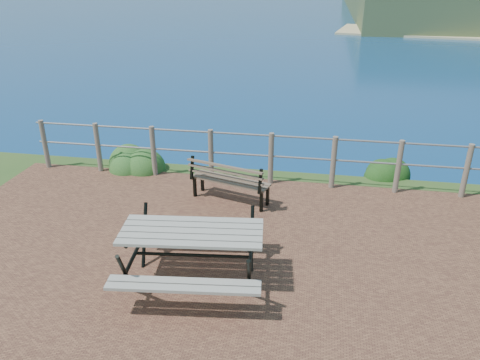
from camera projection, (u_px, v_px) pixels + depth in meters
name	position (u px, v px, depth m)	size (l,w,h in m)	color
ground	(240.00, 293.00, 5.95)	(10.00, 7.00, 0.12)	brown
safety_railing	(271.00, 156.00, 8.72)	(9.40, 0.10, 1.00)	#6B5B4C
picnic_table	(193.00, 250.00, 5.98)	(1.86, 1.54, 0.75)	gray
park_bench	(230.00, 174.00, 8.06)	(1.45, 0.74, 0.79)	brown
shrub_lip_west	(134.00, 168.00, 9.63)	(0.87, 0.87, 0.66)	#255520
shrub_lip_east	(391.00, 177.00, 9.25)	(0.74, 0.74, 0.47)	#163F13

